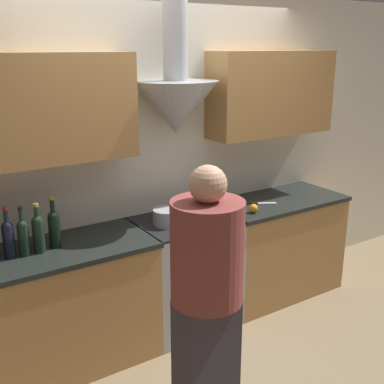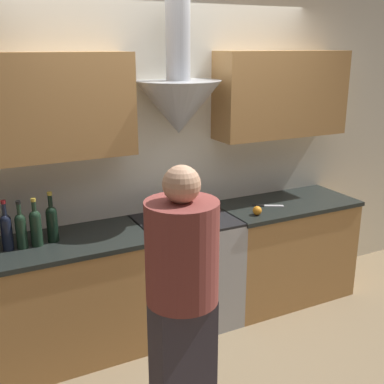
% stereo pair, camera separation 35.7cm
% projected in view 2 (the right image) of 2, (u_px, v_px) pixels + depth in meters
% --- Properties ---
extents(ground_plane, '(12.00, 12.00, 0.00)m').
position_uv_depth(ground_plane, '(205.00, 340.00, 3.73)').
color(ground_plane, '#847051').
extents(wall_back, '(8.40, 0.64, 2.60)m').
position_uv_depth(wall_back, '(167.00, 140.00, 3.77)').
color(wall_back, silver).
rests_on(wall_back, ground_plane).
extents(counter_left, '(1.41, 0.62, 0.90)m').
position_uv_depth(counter_left, '(51.00, 302.00, 3.40)').
color(counter_left, '#B27F47').
rests_on(counter_left, ground_plane).
extents(counter_right, '(1.20, 0.62, 0.90)m').
position_uv_depth(counter_right, '(284.00, 249.00, 4.28)').
color(counter_right, '#B27F47').
rests_on(counter_right, ground_plane).
extents(stove_range, '(0.76, 0.60, 0.90)m').
position_uv_depth(stove_range, '(186.00, 271.00, 3.86)').
color(stove_range, '#A8AAAF').
rests_on(stove_range, ground_plane).
extents(wine_bottle_4, '(0.07, 0.07, 0.34)m').
position_uv_depth(wine_bottle_4, '(6.00, 230.00, 3.14)').
color(wine_bottle_4, black).
rests_on(wine_bottle_4, counter_left).
extents(wine_bottle_5, '(0.07, 0.07, 0.33)m').
position_uv_depth(wine_bottle_5, '(21.00, 229.00, 3.17)').
color(wine_bottle_5, black).
rests_on(wine_bottle_5, counter_left).
extents(wine_bottle_6, '(0.08, 0.08, 0.33)m').
position_uv_depth(wine_bottle_6, '(36.00, 226.00, 3.21)').
color(wine_bottle_6, black).
rests_on(wine_bottle_6, counter_left).
extents(wine_bottle_7, '(0.08, 0.08, 0.35)m').
position_uv_depth(wine_bottle_7, '(52.00, 222.00, 3.28)').
color(wine_bottle_7, black).
rests_on(wine_bottle_7, counter_left).
extents(stock_pot, '(0.21, 0.21, 0.12)m').
position_uv_depth(stock_pot, '(167.00, 216.00, 3.63)').
color(stock_pot, '#A8AAAF').
rests_on(stock_pot, stove_range).
extents(mixing_bowl, '(0.21, 0.21, 0.09)m').
position_uv_depth(mixing_bowl, '(203.00, 209.00, 3.82)').
color(mixing_bowl, '#A8AAAF').
rests_on(mixing_bowl, stove_range).
extents(orange_fruit, '(0.07, 0.07, 0.07)m').
position_uv_depth(orange_fruit, '(257.00, 211.00, 3.82)').
color(orange_fruit, orange).
rests_on(orange_fruit, counter_right).
extents(chefs_knife, '(0.24, 0.15, 0.01)m').
position_uv_depth(chefs_knife, '(268.00, 206.00, 4.04)').
color(chefs_knife, silver).
rests_on(chefs_knife, counter_right).
extents(person_foreground_left, '(0.37, 0.37, 1.65)m').
position_uv_depth(person_foreground_left, '(182.00, 305.00, 2.49)').
color(person_foreground_left, '#38333D').
rests_on(person_foreground_left, ground_plane).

